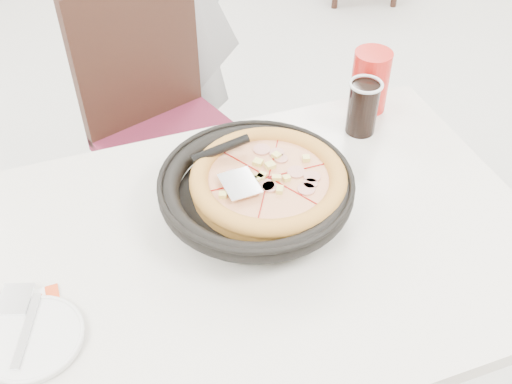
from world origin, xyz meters
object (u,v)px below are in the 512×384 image
object	(u,v)px
pizza_pan	(256,195)
pizza	(268,185)
chair_far	(177,144)
cola_glass	(363,109)
side_plate	(33,339)
red_cup	(370,81)
main_table	(251,344)

from	to	relation	value
pizza_pan	pizza	xyz separation A→B (m)	(0.03, 0.00, 0.02)
chair_far	cola_glass	xyz separation A→B (m)	(0.38, -0.45, 0.34)
side_plate	red_cup	world-z (taller)	red_cup
pizza_pan	main_table	bearing A→B (deg)	-117.18
red_cup	pizza_pan	bearing A→B (deg)	-146.86
pizza_pan	side_plate	distance (m)	0.51
pizza	red_cup	size ratio (longest dim) A/B	2.01
chair_far	pizza	distance (m)	0.71
chair_far	cola_glass	bearing A→B (deg)	111.64
main_table	chair_far	size ratio (longest dim) A/B	1.26
main_table	pizza_pan	world-z (taller)	pizza_pan
chair_far	pizza	size ratio (longest dim) A/B	2.95
chair_far	side_plate	bearing A→B (deg)	42.85
chair_far	cola_glass	distance (m)	0.68
cola_glass	red_cup	size ratio (longest dim) A/B	0.81
main_table	chair_far	xyz separation A→B (m)	(0.00, 0.71, 0.10)
side_plate	cola_glass	distance (m)	0.89
side_plate	chair_far	bearing A→B (deg)	61.58
pizza	chair_far	bearing A→B (deg)	96.48
main_table	pizza_pan	xyz separation A→B (m)	(0.04, 0.08, 0.42)
pizza	red_cup	distance (m)	0.45
cola_glass	red_cup	distance (m)	0.11
pizza_pan	side_plate	size ratio (longest dim) A/B	1.88
main_table	side_plate	distance (m)	0.59
main_table	cola_glass	world-z (taller)	cola_glass
pizza_pan	pizza	bearing A→B (deg)	3.33
cola_glass	red_cup	xyz separation A→B (m)	(0.06, 0.08, 0.02)
cola_glass	main_table	bearing A→B (deg)	-145.63
main_table	side_plate	xyz separation A→B (m)	(-0.43, -0.10, 0.38)
side_plate	pizza	bearing A→B (deg)	19.87
pizza_pan	cola_glass	world-z (taller)	cola_glass
side_plate	main_table	bearing A→B (deg)	12.60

